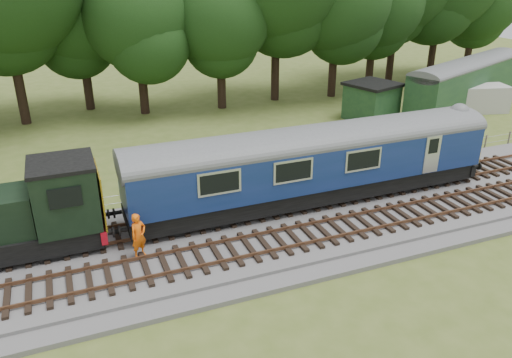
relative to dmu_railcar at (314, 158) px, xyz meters
name	(u,v)px	position (x,y,z in m)	size (l,w,h in m)	color
ground	(251,234)	(-3.83, -1.40, -2.61)	(120.00, 120.00, 0.00)	#495B21
ballast	(251,231)	(-3.83, -1.40, -2.43)	(70.00, 7.00, 0.35)	#4C4C4F
track_north	(240,213)	(-3.83, 0.00, -2.19)	(67.20, 2.40, 0.21)	black
track_south	(264,244)	(-3.83, -3.00, -2.19)	(67.20, 2.40, 0.21)	black
fence	(219,194)	(-3.83, 3.10, -2.61)	(64.00, 0.12, 1.00)	#6B6054
tree_line	(153,110)	(-3.83, 20.60, -2.61)	(70.00, 8.00, 18.00)	black
dmu_railcar	(314,158)	(0.00, 0.00, 0.00)	(18.05, 2.86, 3.88)	black
worker	(139,236)	(-8.77, -1.93, -1.32)	(0.69, 0.45, 1.88)	#FF640D
parked_coach	(466,80)	(20.44, 11.87, -0.41)	(15.17, 8.41, 3.92)	#1A3A21
shed	(372,101)	(11.21, 11.71, -1.17)	(4.31, 4.31, 2.82)	#1A3A21
caravan	(479,98)	(20.55, 10.31, -1.55)	(4.30, 2.10, 2.10)	#A4A39F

